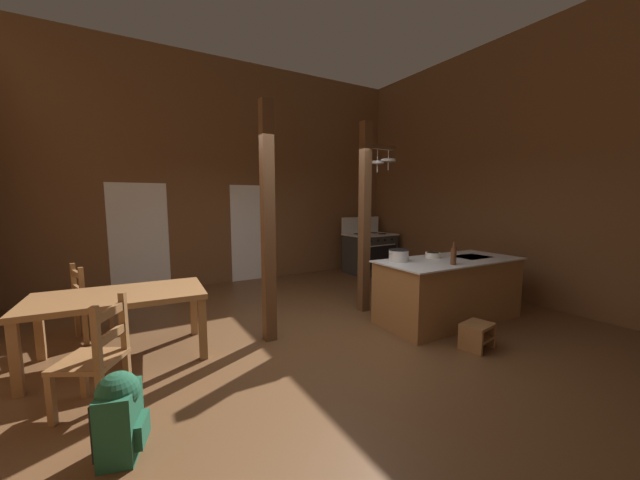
# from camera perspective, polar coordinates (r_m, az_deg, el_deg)

# --- Properties ---
(ground_plane) EXTENTS (8.54, 8.10, 0.10)m
(ground_plane) POSITION_cam_1_polar(r_m,az_deg,el_deg) (4.38, -0.03, -17.39)
(ground_plane) COLOR brown
(wall_back) EXTENTS (8.54, 0.14, 4.55)m
(wall_back) POSITION_cam_1_polar(r_m,az_deg,el_deg) (7.47, -14.85, 10.62)
(wall_back) COLOR brown
(wall_back) RESTS_ON ground_plane
(wall_right) EXTENTS (0.14, 8.10, 4.55)m
(wall_right) POSITION_cam_1_polar(r_m,az_deg,el_deg) (6.91, 30.02, 10.29)
(wall_right) COLOR brown
(wall_right) RESTS_ON ground_plane
(glazed_door_back_left) EXTENTS (1.00, 0.01, 2.05)m
(glazed_door_back_left) POSITION_cam_1_polar(r_m,az_deg,el_deg) (7.14, -27.96, 0.19)
(glazed_door_back_left) COLOR white
(glazed_door_back_left) RESTS_ON ground_plane
(glazed_panel_back_right) EXTENTS (0.84, 0.01, 2.05)m
(glazed_panel_back_right) POSITION_cam_1_polar(r_m,az_deg,el_deg) (7.53, -11.57, 1.15)
(glazed_panel_back_right) COLOR white
(glazed_panel_back_right) RESTS_ON ground_plane
(kitchen_island) EXTENTS (2.18, 1.00, 0.90)m
(kitchen_island) POSITION_cam_1_polar(r_m,az_deg,el_deg) (5.32, 20.71, -7.80)
(kitchen_island) COLOR olive
(kitchen_island) RESTS_ON ground_plane
(stove_range) EXTENTS (1.18, 0.87, 1.32)m
(stove_range) POSITION_cam_1_polar(r_m,az_deg,el_deg) (8.28, 8.30, -2.08)
(stove_range) COLOR #2E2E2E
(stove_range) RESTS_ON ground_plane
(support_post_with_pot_rack) EXTENTS (0.64, 0.23, 2.90)m
(support_post_with_pot_rack) POSITION_cam_1_polar(r_m,az_deg,el_deg) (5.31, 7.76, 4.66)
(support_post_with_pot_rack) COLOR brown
(support_post_with_pot_rack) RESTS_ON ground_plane
(support_post_center) EXTENTS (0.14, 0.14, 2.90)m
(support_post_center) POSITION_cam_1_polar(r_m,az_deg,el_deg) (4.16, -8.71, 2.66)
(support_post_center) COLOR brown
(support_post_center) RESTS_ON ground_plane
(step_stool) EXTENTS (0.40, 0.34, 0.30)m
(step_stool) POSITION_cam_1_polar(r_m,az_deg,el_deg) (4.55, 24.78, -14.03)
(step_stool) COLOR olive
(step_stool) RESTS_ON ground_plane
(dining_table) EXTENTS (1.75, 0.99, 0.74)m
(dining_table) POSITION_cam_1_polar(r_m,az_deg,el_deg) (4.31, -30.53, -8.86)
(dining_table) COLOR olive
(dining_table) RESTS_ON ground_plane
(ladderback_chair_near_window) EXTENTS (0.55, 0.55, 0.95)m
(ladderback_chair_near_window) POSITION_cam_1_polar(r_m,az_deg,el_deg) (5.23, -33.78, -8.70)
(ladderback_chair_near_window) COLOR olive
(ladderback_chair_near_window) RESTS_ON ground_plane
(ladderback_chair_by_post) EXTENTS (0.60, 0.60, 0.95)m
(ladderback_chair_by_post) POSITION_cam_1_polar(r_m,az_deg,el_deg) (3.47, -33.34, -16.20)
(ladderback_chair_by_post) COLOR olive
(ladderback_chair_by_post) RESTS_ON ground_plane
(backpack) EXTENTS (0.36, 0.37, 0.60)m
(backpack) POSITION_cam_1_polar(r_m,az_deg,el_deg) (2.91, -30.49, -23.59)
(backpack) COLOR #1E5138
(backpack) RESTS_ON ground_plane
(stockpot_on_counter) EXTENTS (0.35, 0.28, 0.16)m
(stockpot_on_counter) POSITION_cam_1_polar(r_m,az_deg,el_deg) (4.84, 13.02, -2.51)
(stockpot_on_counter) COLOR silver
(stockpot_on_counter) RESTS_ON kitchen_island
(mixing_bowl_on_counter) EXTENTS (0.22, 0.22, 0.08)m
(mixing_bowl_on_counter) POSITION_cam_1_polar(r_m,az_deg,el_deg) (5.28, 18.34, -2.40)
(mixing_bowl_on_counter) COLOR silver
(mixing_bowl_on_counter) RESTS_ON kitchen_island
(bottle_tall_on_counter) EXTENTS (0.07, 0.07, 0.31)m
(bottle_tall_on_counter) POSITION_cam_1_polar(r_m,az_deg,el_deg) (4.79, 21.44, -2.42)
(bottle_tall_on_counter) COLOR #56331E
(bottle_tall_on_counter) RESTS_ON kitchen_island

